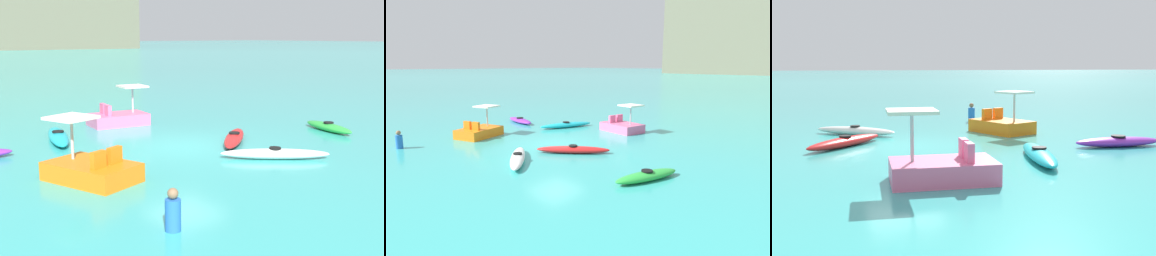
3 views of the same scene
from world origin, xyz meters
The scene contains 8 objects.
ground_plane centered at (0.00, 0.00, 0.00)m, with size 600.00×600.00×0.00m, color #38ADA8.
kayak_white centered at (1.20, -3.11, 0.16)m, with size 3.00×2.60×0.37m.
kayak_red centered at (1.86, -0.54, 0.16)m, with size 2.92×2.65×0.37m.
kayak_cyan centered at (-3.06, 3.64, 0.16)m, with size 1.71×3.57×0.37m.
kayak_purple centered at (-6.61, 2.60, 0.16)m, with size 3.07×1.21×0.37m.
pedal_boat_orange centered at (-4.40, -1.72, 0.34)m, with size 2.18×2.75×1.68m.
pedal_boat_pink centered at (0.30, 5.12, 0.34)m, with size 2.61×1.83×1.68m.
person_near_shore centered at (-4.68, -5.81, 0.39)m, with size 0.45×0.45×0.88m.
Camera 3 is at (3.49, 15.13, 2.63)m, focal length 43.72 mm.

